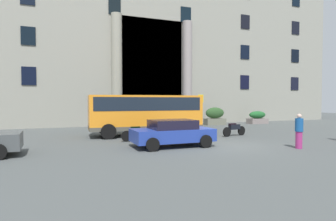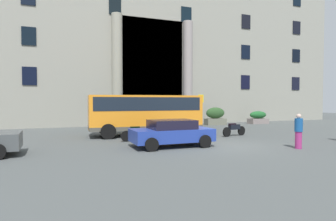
% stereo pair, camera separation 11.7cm
% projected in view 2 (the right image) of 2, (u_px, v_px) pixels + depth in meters
% --- Properties ---
extents(ground_plane, '(80.00, 64.00, 0.12)m').
position_uv_depth(ground_plane, '(228.00, 147.00, 13.77)').
color(ground_plane, '#494E4D').
extents(office_building_facade, '(43.20, 9.73, 19.37)m').
position_uv_depth(office_building_facade, '(140.00, 33.00, 29.83)').
color(office_building_facade, gray).
rests_on(office_building_facade, ground_plane).
extents(orange_minibus, '(7.22, 2.72, 2.60)m').
position_uv_depth(orange_minibus, '(145.00, 111.00, 17.91)').
color(orange_minibus, orange).
rests_on(orange_minibus, ground_plane).
extents(bus_stop_sign, '(0.44, 0.08, 2.73)m').
position_uv_depth(bus_stop_sign, '(201.00, 108.00, 21.03)').
color(bus_stop_sign, '#969118').
rests_on(bus_stop_sign, ground_plane).
extents(hedge_planter_far_west, '(1.91, 1.00, 1.24)m').
position_uv_depth(hedge_planter_far_west, '(258.00, 118.00, 27.23)').
color(hedge_planter_far_west, gray).
rests_on(hedge_planter_far_west, ground_plane).
extents(hedge_planter_entrance_left, '(1.98, 0.88, 1.64)m').
position_uv_depth(hedge_planter_entrance_left, '(215.00, 116.00, 25.86)').
color(hedge_planter_entrance_left, '#696A5A').
rests_on(hedge_planter_entrance_left, ground_plane).
extents(hedge_planter_entrance_right, '(1.54, 0.84, 1.31)m').
position_uv_depth(hedge_planter_entrance_right, '(128.00, 121.00, 22.46)').
color(hedge_planter_entrance_right, gray).
rests_on(hedge_planter_entrance_right, ground_plane).
extents(white_taxi_kerbside, '(3.97, 2.10, 1.31)m').
position_uv_depth(white_taxi_kerbside, '(172.00, 133.00, 13.49)').
color(white_taxi_kerbside, '#223A98').
rests_on(white_taxi_kerbside, ground_plane).
extents(scooter_by_planter, '(1.91, 0.68, 0.89)m').
position_uv_depth(scooter_by_planter, '(234.00, 129.00, 17.54)').
color(scooter_by_planter, black).
rests_on(scooter_by_planter, ground_plane).
extents(motorcycle_far_end, '(1.94, 0.55, 0.89)m').
position_uv_depth(motorcycle_far_end, '(138.00, 133.00, 15.27)').
color(motorcycle_far_end, black).
rests_on(motorcycle_far_end, ground_plane).
extents(pedestrian_man_crossing, '(0.36, 0.36, 1.64)m').
position_uv_depth(pedestrian_man_crossing, '(299.00, 131.00, 12.87)').
color(pedestrian_man_crossing, '#A02C6F').
rests_on(pedestrian_man_crossing, ground_plane).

